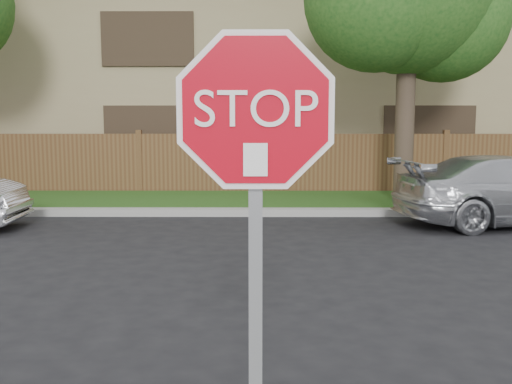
{
  "coord_description": "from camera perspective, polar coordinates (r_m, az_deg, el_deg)",
  "views": [
    {
      "loc": [
        -0.88,
        -4.22,
        2.14
      ],
      "look_at": [
        -0.89,
        -0.9,
        1.7
      ],
      "focal_mm": 42.0,
      "sensor_mm": 36.0,
      "label": 1
    }
  ],
  "objects": [
    {
      "name": "far_curb",
      "position": [
        12.57,
        4.25,
        -1.93
      ],
      "size": [
        70.0,
        0.3,
        0.15
      ],
      "primitive_type": "cube",
      "color": "gray",
      "rests_on": "ground"
    },
    {
      "name": "grass_strip",
      "position": [
        14.2,
        3.79,
        -0.89
      ],
      "size": [
        70.0,
        3.0,
        0.12
      ],
      "primitive_type": "cube",
      "color": "#1E4714",
      "rests_on": "ground"
    },
    {
      "name": "fence",
      "position": [
        15.7,
        3.46,
        2.64
      ],
      "size": [
        70.0,
        0.12,
        1.6
      ],
      "primitive_type": "cube",
      "color": "#4F321C",
      "rests_on": "ground"
    },
    {
      "name": "apartment_building",
      "position": [
        21.28,
        2.66,
        11.28
      ],
      "size": [
        35.2,
        9.2,
        7.2
      ],
      "color": "#98885E",
      "rests_on": "ground"
    },
    {
      "name": "stop_sign",
      "position": [
        2.76,
        -0.05,
        1.08
      ],
      "size": [
        1.01,
        0.13,
        2.55
      ],
      "color": "gray",
      "rests_on": "sidewalk_near"
    }
  ]
}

